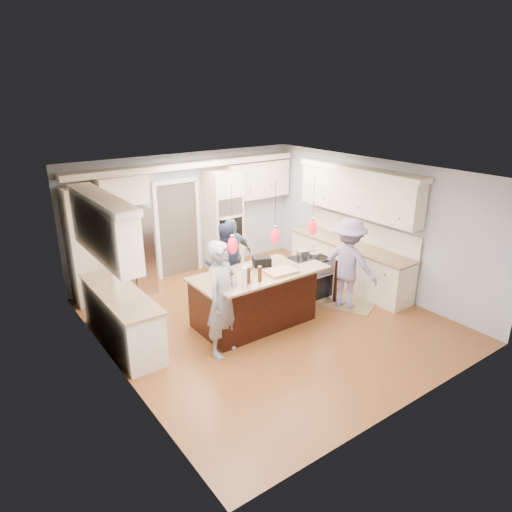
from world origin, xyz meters
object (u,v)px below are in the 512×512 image
(kitchen_island, at_px, (254,298))
(island_range, at_px, (310,280))
(person_far_left, at_px, (225,264))
(person_bar_end, at_px, (223,299))
(refrigerator, at_px, (128,251))

(kitchen_island, xyz_separation_m, island_range, (1.41, 0.08, -0.03))
(kitchen_island, relative_size, person_far_left, 1.29)
(island_range, relative_size, person_bar_end, 0.49)
(refrigerator, xyz_separation_m, person_far_left, (1.34, -1.56, -0.09))
(refrigerator, height_order, person_bar_end, person_bar_end)
(island_range, bearing_deg, person_far_left, 145.71)
(kitchen_island, height_order, island_range, kitchen_island)
(refrigerator, height_order, person_far_left, refrigerator)
(refrigerator, relative_size, person_far_left, 1.11)
(kitchen_island, distance_m, person_bar_end, 1.19)
(kitchen_island, xyz_separation_m, person_bar_end, (-0.97, -0.52, 0.46))
(kitchen_island, height_order, person_far_left, person_far_left)
(island_range, bearing_deg, person_bar_end, -165.86)
(person_bar_end, relative_size, person_far_left, 1.16)
(island_range, height_order, person_bar_end, person_bar_end)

